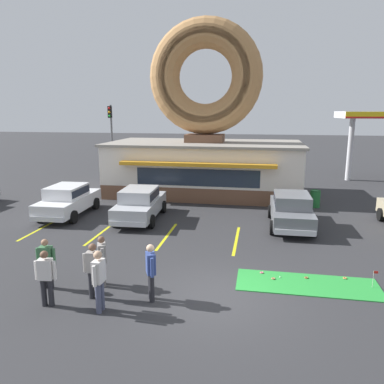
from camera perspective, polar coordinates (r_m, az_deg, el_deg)
The scene contains 24 objects.
ground_plane at distance 11.39m, azimuth 3.85°, elevation -15.56°, with size 160.00×160.00×0.00m, color #2D2D30.
donut_shop_building at distance 24.28m, azimuth 1.96°, elevation 8.50°, with size 12.30×6.75×10.96m.
putting_mat at distance 12.54m, azimuth 17.14°, elevation -13.30°, with size 4.36×1.56×0.03m, color green.
mini_donut_near_left at distance 12.92m, azimuth 17.02°, elevation -12.37°, with size 0.13×0.13×0.04m, color brown.
mini_donut_near_right at distance 12.94m, azimuth 10.58°, elevation -11.97°, with size 0.13×0.13×0.04m, color #D8667F.
mini_donut_mid_left at distance 12.59m, azimuth 12.28°, elevation -12.76°, with size 0.13×0.13×0.04m, color #A5724C.
mini_donut_mid_centre at distance 13.29m, azimuth 22.27°, elevation -12.05°, with size 0.13×0.13×0.04m, color #D17F47.
golf_ball at distance 12.73m, azimuth 13.27°, elevation -12.51°, with size 0.04×0.04×0.04m, color white.
putting_flag_pin at distance 12.88m, azimuth 26.08°, elevation -11.29°, with size 0.13×0.01×0.55m.
car_silver at distance 18.73m, azimuth -7.93°, elevation -1.60°, with size 2.16×4.64×1.60m.
car_white at distance 20.32m, azimuth -18.37°, elevation -1.03°, with size 2.09×4.61×1.60m.
car_grey at distance 17.99m, azimuth 14.88°, elevation -2.48°, with size 2.02×4.58×1.60m.
pedestrian_blue_sweater_man at distance 11.96m, azimuth -13.53°, elevation -9.84°, with size 0.39×0.54×1.60m.
pedestrian_hooded_kid at distance 12.30m, azimuth -21.32°, elevation -9.83°, with size 0.59×0.28×1.57m.
pedestrian_leather_jacket_man at distance 10.49m, azimuth -13.99°, elevation -12.61°, with size 0.25×0.60×1.73m.
pedestrian_clipboard_woman at distance 10.83m, azimuth -6.29°, elevation -11.67°, with size 0.38×0.55×1.68m.
pedestrian_beanie_man at distance 11.23m, azimuth -21.38°, elevation -11.81°, with size 0.59×0.29×1.62m.
pedestrian_crossing_woman at distance 11.23m, azimuth -14.76°, elevation -11.17°, with size 0.59×0.29×1.67m.
trash_bin at distance 22.17m, azimuth 18.24°, elevation -0.94°, with size 0.57×0.57×0.97m.
traffic_light_pole at distance 30.69m, azimuth -12.20°, elevation 8.95°, with size 0.28×0.47×5.80m.
parking_stripe_far_left at distance 18.73m, azimuth -21.99°, elevation -5.15°, with size 0.12×3.60×0.01m, color yellow.
parking_stripe_left at distance 17.34m, azimuth -13.53°, elevation -5.94°, with size 0.12×3.60×0.01m, color yellow.
parking_stripe_mid_left at distance 16.39m, azimuth -3.82°, elevation -6.69°, with size 0.12×3.60×0.01m, color yellow.
parking_stripe_centre at distance 15.96m, azimuth 6.77°, elevation -7.29°, with size 0.12×3.60×0.01m, color yellow.
Camera 1 is at (1.08, -10.03, 5.30)m, focal length 35.00 mm.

